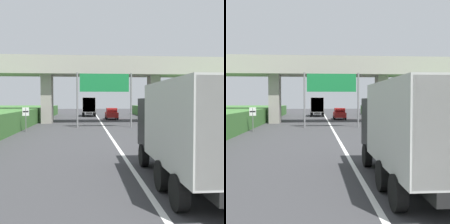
% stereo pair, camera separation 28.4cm
% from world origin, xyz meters
% --- Properties ---
extents(lane_centre_stripe, '(0.20, 96.08, 0.01)m').
position_xyz_m(lane_centre_stripe, '(0.00, 28.04, 0.00)').
color(lane_centre_stripe, white).
rests_on(lane_centre_stripe, ground).
extents(overpass_bridge, '(40.00, 4.80, 8.29)m').
position_xyz_m(overpass_bridge, '(0.00, 35.05, 6.31)').
color(overpass_bridge, '#9E998E').
rests_on(overpass_bridge, ground).
extents(overhead_highway_sign, '(5.88, 0.18, 5.79)m').
position_xyz_m(overhead_highway_sign, '(0.00, 28.34, 4.32)').
color(overhead_highway_sign, slate).
rests_on(overhead_highway_sign, ground).
extents(speed_limit_sign, '(0.60, 0.08, 2.23)m').
position_xyz_m(speed_limit_sign, '(-7.40, 24.66, 1.48)').
color(speed_limit_sign, slate).
rests_on(speed_limit_sign, ground).
extents(truck_silver, '(2.44, 7.30, 3.44)m').
position_xyz_m(truck_silver, '(-1.46, 51.39, 1.93)').
color(truck_silver, black).
rests_on(truck_silver, ground).
extents(truck_black, '(2.44, 7.30, 3.44)m').
position_xyz_m(truck_black, '(1.54, 7.34, 1.93)').
color(truck_black, black).
rests_on(truck_black, ground).
extents(car_red, '(1.86, 4.10, 1.72)m').
position_xyz_m(car_red, '(1.93, 41.96, 0.86)').
color(car_red, red).
rests_on(car_red, ground).
extents(construction_barrel_2, '(0.57, 0.57, 0.90)m').
position_xyz_m(construction_barrel_2, '(6.55, 15.39, 0.46)').
color(construction_barrel_2, orange).
rests_on(construction_barrel_2, ground).
extents(construction_barrel_3, '(0.57, 0.57, 0.90)m').
position_xyz_m(construction_barrel_3, '(6.69, 20.43, 0.46)').
color(construction_barrel_3, orange).
rests_on(construction_barrel_3, ground).
extents(construction_barrel_4, '(0.57, 0.57, 0.90)m').
position_xyz_m(construction_barrel_4, '(6.65, 25.48, 0.46)').
color(construction_barrel_4, orange).
rests_on(construction_barrel_4, ground).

